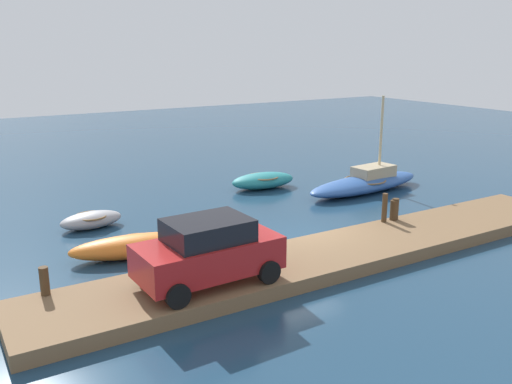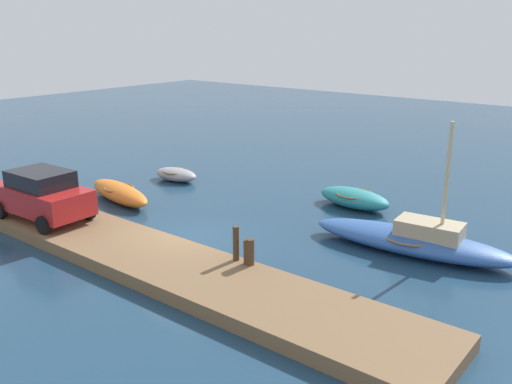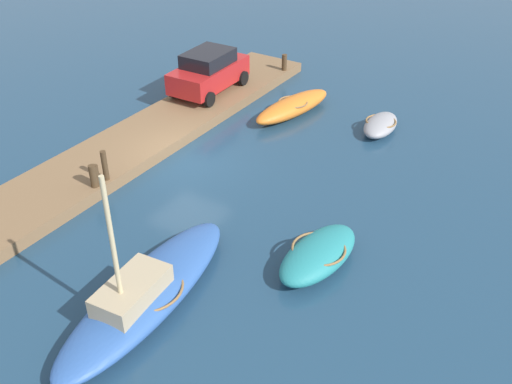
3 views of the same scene
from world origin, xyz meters
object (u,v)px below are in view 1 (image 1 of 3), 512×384
Objects in this scene: mooring_post_mid_east at (394,210)px; parked_car at (208,251)px; rowboat_orange at (137,246)px; mooring_post_mid_west at (385,208)px; rowboat_teal at (263,180)px; sailboat_blue at (366,182)px; dinghy_grey at (91,220)px; mooring_post_east at (395,209)px; mooring_post_west at (44,281)px.

parked_car is at bearing -169.69° from mooring_post_mid_east.
mooring_post_mid_east is at bearing -3.31° from rowboat_orange.
mooring_post_mid_east reaches higher than rowboat_orange.
rowboat_orange is at bearing 164.54° from mooring_post_mid_west.
rowboat_teal is at bearing 95.72° from mooring_post_mid_east.
sailboat_blue is 5.74m from mooring_post_mid_east.
dinghy_grey is at bearing -163.54° from rowboat_teal.
sailboat_blue is at bearing 58.44° from mooring_post_east.
mooring_post_mid_west is 1.44× the size of mooring_post_mid_east.
mooring_post_mid_west is (9.01, -6.11, 0.64)m from dinghy_grey.
mooring_post_mid_east is at bearing 0.00° from mooring_post_mid_west.
rowboat_orange is 1.35× the size of rowboat_teal.
sailboat_blue is at bearing 57.75° from mooring_post_mid_east.
rowboat_teal is at bearing 34.30° from mooring_post_west.
parked_car is at bearing -169.78° from mooring_post_east.
rowboat_orange is 4.05m from parked_car.
rowboat_orange is 5.99× the size of mooring_post_mid_east.
parked_car is at bearing -69.08° from rowboat_orange.
mooring_post_west reaches higher than mooring_post_mid_east.
mooring_post_east is (12.37, 0.00, 0.02)m from mooring_post_west.
rowboat_teal is (-3.84, 3.00, -0.06)m from sailboat_blue.
parked_car reaches higher than mooring_post_mid_east.
parked_car is (0.65, -3.88, 0.96)m from rowboat_orange.
sailboat_blue is 5.70m from mooring_post_east.
mooring_post_east is at bearing -126.88° from sailboat_blue.
mooring_post_mid_east is (-3.06, -4.84, 0.35)m from sailboat_blue.
mooring_post_west is at bearing 156.91° from parked_car.
rowboat_orange is 9.38m from mooring_post_east.
mooring_post_mid_west is (-3.52, -4.84, 0.51)m from sailboat_blue.
rowboat_orange is at bearing 97.48° from parked_car.
rowboat_orange is 5.58× the size of mooring_post_east.
parked_car is at bearing -169.09° from mooring_post_mid_west.
rowboat_teal reaches higher than rowboat_orange.
mooring_post_mid_east is (8.99, -2.36, 0.41)m from rowboat_orange.
mooring_post_mid_east is (12.29, 0.00, -0.01)m from mooring_post_west.
rowboat_orange is at bearing -86.93° from dinghy_grey.
sailboat_blue is 9.08× the size of mooring_post_west.
rowboat_orange is at bearing 165.43° from mooring_post_east.
dinghy_grey is 2.25× the size of mooring_post_mid_west.
parked_car reaches higher than dinghy_grey.
mooring_post_west is 0.19× the size of parked_car.
mooring_post_east is 8.57m from parked_car.
rowboat_teal is 0.84× the size of parked_car.
mooring_post_mid_east is at bearing -127.58° from sailboat_blue.
rowboat_teal is 3.09× the size of mooring_post_mid_west.
mooring_post_west reaches higher than rowboat_teal.
dinghy_grey is at bearing 147.40° from mooring_post_east.
dinghy_grey is 7.78m from parked_car.
rowboat_teal is (8.69, 1.73, 0.07)m from dinghy_grey.
sailboat_blue reaches higher than mooring_post_east.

